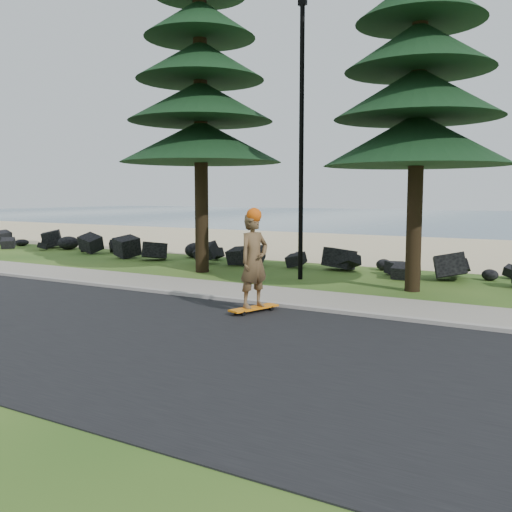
# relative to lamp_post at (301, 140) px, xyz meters

# --- Properties ---
(ground) EXTENTS (160.00, 160.00, 0.00)m
(ground) POSITION_rel_lamp_post_xyz_m (0.00, -3.20, -4.13)
(ground) COLOR #284F18
(ground) RESTS_ON ground
(road) EXTENTS (160.00, 7.00, 0.02)m
(road) POSITION_rel_lamp_post_xyz_m (0.00, -7.70, -4.12)
(road) COLOR black
(road) RESTS_ON ground
(kerb) EXTENTS (160.00, 0.20, 0.10)m
(kerb) POSITION_rel_lamp_post_xyz_m (0.00, -4.10, -4.08)
(kerb) COLOR #A9A098
(kerb) RESTS_ON ground
(sidewalk) EXTENTS (160.00, 2.00, 0.08)m
(sidewalk) POSITION_rel_lamp_post_xyz_m (0.00, -3.00, -4.09)
(sidewalk) COLOR #A19486
(sidewalk) RESTS_ON ground
(beach_sand) EXTENTS (160.00, 15.00, 0.01)m
(beach_sand) POSITION_rel_lamp_post_xyz_m (0.00, 11.30, -4.13)
(beach_sand) COLOR beige
(beach_sand) RESTS_ON ground
(ocean) EXTENTS (160.00, 58.00, 0.01)m
(ocean) POSITION_rel_lamp_post_xyz_m (0.00, 47.80, -4.13)
(ocean) COLOR #3D5D76
(ocean) RESTS_ON ground
(seawall_boulders) EXTENTS (60.00, 2.40, 1.10)m
(seawall_boulders) POSITION_rel_lamp_post_xyz_m (0.00, 2.40, -4.13)
(seawall_boulders) COLOR black
(seawall_boulders) RESTS_ON ground
(lamp_post) EXTENTS (0.25, 0.14, 8.14)m
(lamp_post) POSITION_rel_lamp_post_xyz_m (0.00, 0.00, 0.00)
(lamp_post) COLOR black
(lamp_post) RESTS_ON ground
(skateboarder) EXTENTS (0.69, 1.25, 2.26)m
(skateboarder) POSITION_rel_lamp_post_xyz_m (1.31, -4.95, -3.00)
(skateboarder) COLOR orange
(skateboarder) RESTS_ON ground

